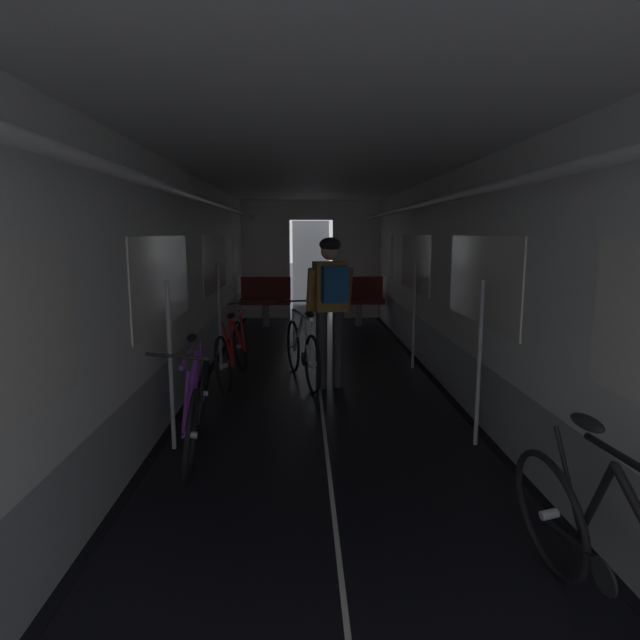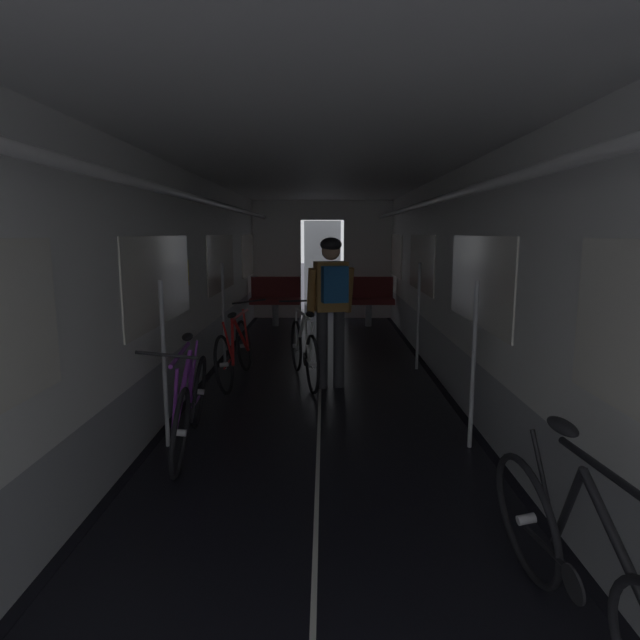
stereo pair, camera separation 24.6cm
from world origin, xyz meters
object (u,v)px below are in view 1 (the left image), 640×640
Objects in this scene: bench_seat_far_left at (266,297)px; bicycle_black at (617,565)px; bicycle_purple at (197,406)px; person_cyclist_aisle at (331,296)px; bicycle_white_in_aisle at (302,351)px; bench_seat_far_right at (358,296)px; bicycle_red at (233,351)px.

bicycle_black reaches higher than bench_seat_far_left.
person_cyclist_aisle is at bearing 56.06° from bicycle_purple.
bicycle_purple is 2.21m from bicycle_white_in_aisle.
bench_seat_far_right is at bearing 91.68° from bicycle_black.
bench_seat_far_left is 8.45m from bicycle_black.
bicycle_red is 1.02× the size of bicycle_white_in_aisle.
bench_seat_far_left is at bearing 100.03° from bicycle_white_in_aisle.
bench_seat_far_right is 6.33m from bicycle_purple.
bicycle_purple is (-0.16, -6.01, -0.19)m from bench_seat_far_left.
bicycle_black reaches higher than bicycle_white_in_aisle.
person_cyclist_aisle is (-0.77, -4.25, 0.50)m from bench_seat_far_right.
bicycle_red is 0.83m from bicycle_white_in_aisle.
bicycle_red is at bearing 117.22° from bicycle_black.
bicycle_red reaches higher than bench_seat_far_left.
bicycle_white_in_aisle is (0.83, 0.00, 0.00)m from bicycle_red.
bench_seat_far_left is 3.99m from bicycle_red.
bench_seat_far_right is at bearing 0.00° from bench_seat_far_left.
person_cyclist_aisle is at bearing 104.38° from bicycle_black.
bicycle_white_in_aisle is at bearing 66.95° from bicycle_purple.
bicycle_purple is at bearing -91.52° from bench_seat_far_left.
bench_seat_far_right is at bearing 74.62° from bicycle_white_in_aisle.
bench_seat_far_left and bicycle_purple have the same top height.
bench_seat_far_right is 8.20m from bicycle_black.
bench_seat_far_right is at bearing 64.24° from bicycle_red.
bicycle_white_in_aisle is at bearing 107.60° from bicycle_black.
bicycle_red reaches higher than bicycle_white_in_aisle.
bicycle_purple is at bearing -113.05° from bicycle_white_in_aisle.
bicycle_white_in_aisle is at bearing -105.38° from bench_seat_far_right.
bench_seat_far_right is (1.80, 0.00, 0.00)m from bench_seat_far_left.
bicycle_red is (-0.12, -3.99, -0.19)m from bench_seat_far_left.
bicycle_red is 2.03m from bicycle_purple.
person_cyclist_aisle is at bearing -100.30° from bench_seat_far_right.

